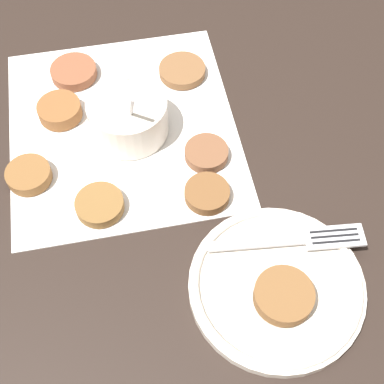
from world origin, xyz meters
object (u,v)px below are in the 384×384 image
sauce_bowl (129,117)px  serving_plate (277,286)px  fork (304,239)px  fritter_on_plate (284,296)px

sauce_bowl → serving_plate: bearing=-143.0°
serving_plate → fork: bearing=-34.2°
fritter_on_plate → fork: 0.08m
serving_plate → fritter_on_plate: bearing=-170.3°
sauce_bowl → fork: size_ratio=0.62×
fritter_on_plate → fork: (0.07, -0.03, -0.01)m
sauce_bowl → fork: (-0.18, -0.21, -0.01)m
sauce_bowl → fritter_on_plate: bearing=-144.6°
serving_plate → sauce_bowl: bearing=37.0°
serving_plate → fork: (0.05, -0.04, 0.01)m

